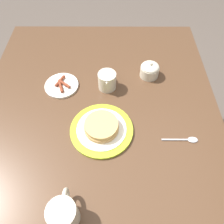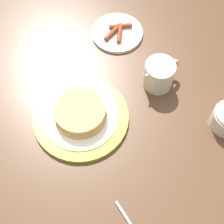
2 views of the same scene
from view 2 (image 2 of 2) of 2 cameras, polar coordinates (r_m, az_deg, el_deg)
The scene contains 5 objects.
ground_plane at distance 1.63m, azimuth -3.50°, elevation -13.09°, with size 8.00×8.00×0.00m, color #51473F.
dining_table at distance 1.02m, azimuth -5.45°, elevation -3.18°, with size 1.47×1.05×0.75m.
pancake_plate at distance 0.90m, azimuth -5.25°, elevation -0.55°, with size 0.25×0.25×0.05m.
side_plate_bacon at distance 1.08m, azimuth 0.87°, elevation 13.08°, with size 0.16×0.16×0.02m.
creamer_pitcher at distance 0.95m, azimuth 7.79°, elevation 6.20°, with size 0.12×0.08×0.09m.
Camera 2 is at (-0.15, -0.42, 1.56)m, focal length 55.00 mm.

